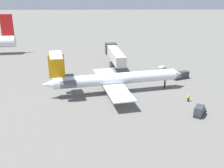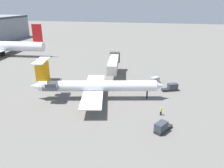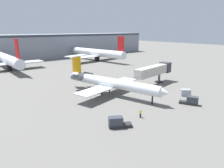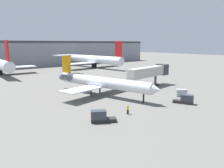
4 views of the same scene
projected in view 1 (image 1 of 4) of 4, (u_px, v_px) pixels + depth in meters
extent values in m
cube|color=#66635E|center=(108.00, 87.00, 62.29)|extent=(400.00, 400.00, 0.10)
cylinder|color=silver|center=(116.00, 79.00, 57.69)|extent=(8.31, 26.68, 2.47)
cone|color=silver|center=(177.00, 74.00, 60.82)|extent=(2.77, 2.66, 2.34)
cone|color=silver|center=(48.00, 84.00, 54.53)|extent=(2.62, 3.00, 2.10)
cube|color=silver|center=(106.00, 75.00, 62.85)|extent=(10.37, 6.41, 0.24)
cube|color=silver|center=(119.00, 93.00, 52.73)|extent=(10.37, 6.41, 0.24)
cylinder|color=#595960|center=(67.00, 77.00, 57.19)|extent=(2.17, 3.45, 1.50)
cylinder|color=#595960|center=(68.00, 84.00, 53.31)|extent=(2.17, 3.45, 1.50)
cube|color=orange|center=(57.00, 66.00, 53.67)|extent=(0.94, 3.17, 4.84)
cube|color=silver|center=(56.00, 55.00, 52.86)|extent=(7.16, 3.84, 0.20)
cylinder|color=black|center=(165.00, 84.00, 60.98)|extent=(0.36, 0.36, 2.00)
cylinder|color=black|center=(106.00, 87.00, 59.48)|extent=(0.36, 0.36, 2.00)
cylinder|color=black|center=(109.00, 92.00, 56.57)|extent=(0.36, 0.36, 2.00)
cube|color=#B7B2A8|center=(115.00, 55.00, 72.20)|extent=(16.30, 4.94, 2.60)
cube|color=#333338|center=(111.00, 49.00, 79.27)|extent=(2.85, 3.52, 3.20)
cylinder|color=#4C4C51|center=(113.00, 61.00, 76.92)|extent=(0.70, 0.70, 3.14)
cube|color=#262626|center=(113.00, 66.00, 77.38)|extent=(1.80, 1.80, 0.50)
cube|color=black|center=(188.00, 100.00, 54.18)|extent=(0.39, 0.35, 0.85)
cube|color=yellow|center=(189.00, 96.00, 53.93)|extent=(0.47, 0.40, 0.60)
sphere|color=tan|center=(189.00, 94.00, 53.78)|extent=(0.24, 0.24, 0.24)
cube|color=#262628|center=(200.00, 113.00, 48.88)|extent=(4.14, 3.29, 0.60)
cube|color=#333842|center=(199.00, 110.00, 47.91)|extent=(2.78, 2.45, 1.30)
cube|color=#262628|center=(181.00, 78.00, 67.14)|extent=(2.87, 4.23, 0.60)
cube|color=#333842|center=(184.00, 74.00, 67.12)|extent=(2.24, 2.76, 1.30)
cube|color=#999EA8|center=(161.00, 70.00, 71.78)|extent=(2.79, 2.73, 1.66)
cube|color=red|center=(7.00, 25.00, 88.04)|extent=(0.74, 4.01, 7.00)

